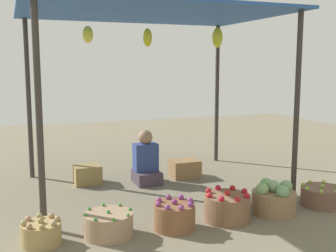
{
  "coord_description": "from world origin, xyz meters",
  "views": [
    {
      "loc": [
        -1.86,
        -5.5,
        1.71
      ],
      "look_at": [
        0.0,
        -0.62,
        0.95
      ],
      "focal_mm": 44.61,
      "sensor_mm": 36.0,
      "label": 1
    }
  ],
  "objects": [
    {
      "name": "market_stall_structure",
      "position": [
        0.01,
        -0.0,
        2.27
      ],
      "size": [
        3.48,
        2.51,
        2.44
      ],
      "color": "#38332D",
      "rests_on": "ground"
    },
    {
      "name": "basket_red_apples",
      "position": [
        0.34,
        -1.57,
        0.15
      ],
      "size": [
        0.52,
        0.52,
        0.35
      ],
      "color": "brown",
      "rests_on": "ground"
    },
    {
      "name": "basket_limes",
      "position": [
        1.68,
        -1.55,
        0.11
      ],
      "size": [
        0.51,
        0.51,
        0.27
      ],
      "color": "brown",
      "rests_on": "ground"
    },
    {
      "name": "basket_purple_onions",
      "position": [
        -0.3,
        -1.59,
        0.14
      ],
      "size": [
        0.44,
        0.44,
        0.33
      ],
      "color": "brown",
      "rests_on": "ground"
    },
    {
      "name": "basket_green_chilies",
      "position": [
        -0.99,
        -1.52,
        0.12
      ],
      "size": [
        0.5,
        0.5,
        0.27
      ],
      "color": "#9D7D60",
      "rests_on": "ground"
    },
    {
      "name": "vendor_person",
      "position": [
        -0.04,
        0.19,
        0.3
      ],
      "size": [
        0.36,
        0.44,
        0.78
      ],
      "color": "#443745",
      "rests_on": "ground"
    },
    {
      "name": "ground_plane",
      "position": [
        0.0,
        0.0,
        0.0
      ],
      "size": [
        14.0,
        14.0,
        0.0
      ],
      "primitive_type": "plane",
      "color": "#726954"
    },
    {
      "name": "wooden_crate_near_vendor",
      "position": [
        0.61,
        0.26,
        0.13
      ],
      "size": [
        0.43,
        0.33,
        0.27
      ],
      "primitive_type": "cube",
      "color": "olive",
      "rests_on": "ground"
    },
    {
      "name": "wooden_crate_stacked_rear",
      "position": [
        -0.85,
        0.44,
        0.14
      ],
      "size": [
        0.38,
        0.33,
        0.27
      ],
      "primitive_type": "cube",
      "color": "olive",
      "rests_on": "ground"
    },
    {
      "name": "basket_potatoes",
      "position": [
        -1.64,
        -1.49,
        0.11
      ],
      "size": [
        0.38,
        0.38,
        0.27
      ],
      "color": "#A48852",
      "rests_on": "ground"
    },
    {
      "name": "basket_cabbages",
      "position": [
        0.96,
        -1.56,
        0.16
      ],
      "size": [
        0.51,
        0.51,
        0.39
      ],
      "color": "#94714D",
      "rests_on": "ground"
    }
  ]
}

